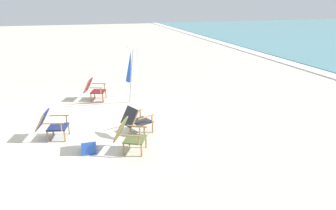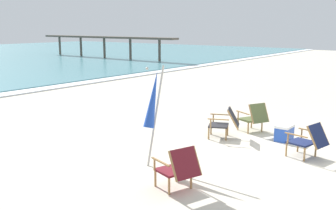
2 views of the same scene
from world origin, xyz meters
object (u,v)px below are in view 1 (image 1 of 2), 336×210
at_px(beach_chair_back_left, 94,89).
at_px(beach_chair_back_right, 136,119).
at_px(umbrella_furled_blue, 130,67).
at_px(beach_chair_front_left, 51,124).
at_px(beach_chair_far_center, 128,135).
at_px(cooler_box, 89,143).

height_order(beach_chair_back_left, beach_chair_back_right, beach_chair_back_left).
xyz_separation_m(beach_chair_back_right, umbrella_furled_blue, (-2.54, 0.28, 0.90)).
bearing_deg(beach_chair_back_left, beach_chair_front_left, -22.05).
bearing_deg(beach_chair_front_left, umbrella_furled_blue, 131.90).
bearing_deg(beach_chair_far_center, beach_chair_front_left, -124.08).
height_order(beach_chair_front_left, beach_chair_back_left, beach_chair_back_left).
relative_size(beach_chair_front_left, umbrella_furled_blue, 0.42).
height_order(beach_chair_front_left, cooler_box, beach_chair_front_left).
bearing_deg(beach_chair_back_left, beach_chair_back_right, 15.92).
bearing_deg(umbrella_furled_blue, beach_chair_back_right, -6.24).
xyz_separation_m(beach_chair_far_center, cooler_box, (-0.27, -0.94, -0.23)).
relative_size(beach_chair_far_center, cooler_box, 1.81).
bearing_deg(beach_chair_back_right, cooler_box, -62.54).
distance_m(beach_chair_front_left, beach_chair_back_left, 3.30).
xyz_separation_m(beach_chair_back_left, cooler_box, (4.05, -0.33, -0.22)).
relative_size(beach_chair_back_right, umbrella_furled_blue, 0.46).
distance_m(beach_chair_far_center, umbrella_furled_blue, 3.65).
relative_size(beach_chair_front_left, beach_chair_far_center, 0.96).
height_order(beach_chair_back_left, cooler_box, beach_chair_back_left).
bearing_deg(umbrella_furled_blue, cooler_box, -26.08).
height_order(beach_chair_back_right, beach_chair_far_center, beach_chair_far_center).
bearing_deg(beach_chair_back_right, beach_chair_back_left, -164.08).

